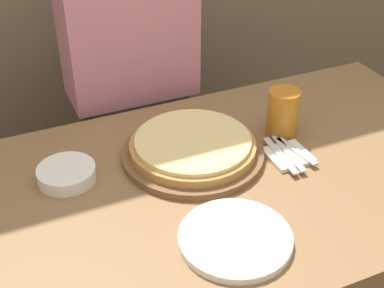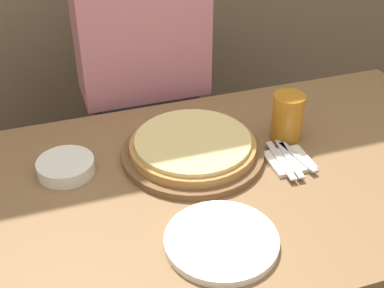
% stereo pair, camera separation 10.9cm
% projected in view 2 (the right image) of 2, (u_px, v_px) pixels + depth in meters
% --- Properties ---
extents(dining_table, '(1.56, 0.82, 0.74)m').
position_uv_depth(dining_table, '(206.00, 283.00, 1.54)').
color(dining_table, olive).
rests_on(dining_table, ground_plane).
extents(pizza_on_board, '(0.38, 0.38, 0.06)m').
position_uv_depth(pizza_on_board, '(192.00, 148.00, 1.41)').
color(pizza_on_board, brown).
rests_on(pizza_on_board, dining_table).
extents(beer_glass, '(0.09, 0.09, 0.14)m').
position_uv_depth(beer_glass, '(287.00, 116.00, 1.46)').
color(beer_glass, '#B7701E').
rests_on(beer_glass, dining_table).
extents(dinner_plate, '(0.25, 0.25, 0.02)m').
position_uv_depth(dinner_plate, '(221.00, 241.00, 1.15)').
color(dinner_plate, white).
rests_on(dinner_plate, dining_table).
extents(side_bowl, '(0.15, 0.15, 0.04)m').
position_uv_depth(side_bowl, '(66.00, 167.00, 1.36)').
color(side_bowl, white).
rests_on(side_bowl, dining_table).
extents(napkin_stack, '(0.11, 0.11, 0.01)m').
position_uv_depth(napkin_stack, '(289.00, 161.00, 1.40)').
color(napkin_stack, silver).
rests_on(napkin_stack, dining_table).
extents(fork, '(0.03, 0.17, 0.00)m').
position_uv_depth(fork, '(281.00, 160.00, 1.39)').
color(fork, silver).
rests_on(fork, napkin_stack).
extents(dinner_knife, '(0.04, 0.17, 0.00)m').
position_uv_depth(dinner_knife, '(289.00, 158.00, 1.40)').
color(dinner_knife, silver).
rests_on(dinner_knife, napkin_stack).
extents(spoon, '(0.04, 0.15, 0.00)m').
position_uv_depth(spoon, '(298.00, 157.00, 1.40)').
color(spoon, silver).
rests_on(spoon, napkin_stack).
extents(diner_person, '(0.40, 0.20, 1.33)m').
position_uv_depth(diner_person, '(145.00, 108.00, 1.82)').
color(diner_person, '#33333D').
rests_on(diner_person, ground_plane).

